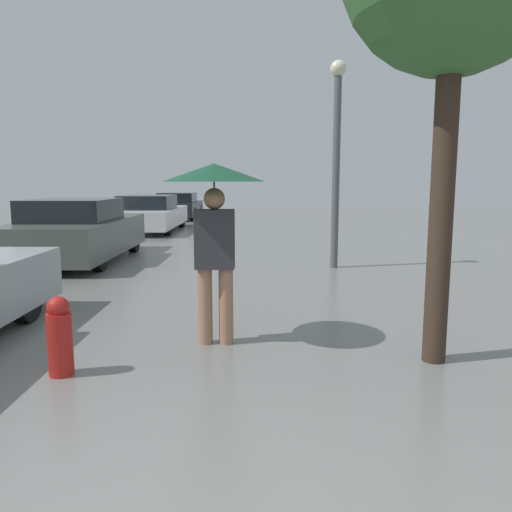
# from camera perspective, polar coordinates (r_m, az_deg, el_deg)

# --- Properties ---
(pedestrian) EXTENTS (1.00, 1.00, 1.80)m
(pedestrian) POSITION_cam_1_polar(r_m,az_deg,el_deg) (4.89, -4.75, 6.05)
(pedestrian) COLOR #9E7051
(pedestrian) RESTS_ON ground_plane
(parked_car_second) EXTENTS (1.86, 4.18, 1.28)m
(parked_car_second) POSITION_cam_1_polar(r_m,az_deg,el_deg) (10.95, -19.78, 2.62)
(parked_car_second) COLOR #4C514C
(parked_car_second) RESTS_ON ground_plane
(parked_car_third) EXTENTS (1.87, 4.59, 1.19)m
(parked_car_third) POSITION_cam_1_polar(r_m,az_deg,el_deg) (16.93, -12.05, 4.71)
(parked_car_third) COLOR silver
(parked_car_third) RESTS_ON ground_plane
(parked_car_farthest) EXTENTS (1.78, 4.08, 1.15)m
(parked_car_farthest) POSITION_cam_1_polar(r_m,az_deg,el_deg) (22.54, -8.86, 5.63)
(parked_car_farthest) COLOR black
(parked_car_farthest) RESTS_ON ground_plane
(street_lamp) EXTENTS (0.30, 0.30, 3.80)m
(street_lamp) POSITION_cam_1_polar(r_m,az_deg,el_deg) (9.54, 9.23, 12.37)
(street_lamp) COLOR #515456
(street_lamp) RESTS_ON ground_plane
(fire_hydrant) EXTENTS (0.21, 0.21, 0.68)m
(fire_hydrant) POSITION_cam_1_polar(r_m,az_deg,el_deg) (4.55, -21.49, -8.52)
(fire_hydrant) COLOR #B21E19
(fire_hydrant) RESTS_ON ground_plane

